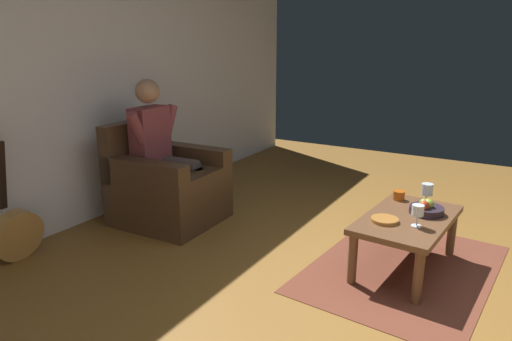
{
  "coord_description": "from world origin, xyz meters",
  "views": [
    {
      "loc": [
        2.75,
        0.2,
        1.56
      ],
      "look_at": [
        -0.18,
        -1.53,
        0.6
      ],
      "focal_mm": 32.63,
      "sensor_mm": 36.0,
      "label": 1
    }
  ],
  "objects_px": {
    "person_seated": "(161,148)",
    "fruit_bowl": "(426,208)",
    "armchair": "(166,186)",
    "wine_glass_far": "(418,212)",
    "candle_jar": "(399,195)",
    "coffee_table": "(407,225)",
    "decorative_dish": "(385,220)",
    "guitar": "(15,230)",
    "wine_glass_near": "(427,190)"
  },
  "relations": [
    {
      "from": "coffee_table",
      "to": "person_seated",
      "type": "bearing_deg",
      "value": -86.12
    },
    {
      "from": "fruit_bowl",
      "to": "armchair",
      "type": "bearing_deg",
      "value": -82.97
    },
    {
      "from": "person_seated",
      "to": "coffee_table",
      "type": "height_order",
      "value": "person_seated"
    },
    {
      "from": "person_seated",
      "to": "wine_glass_near",
      "type": "xyz_separation_m",
      "value": [
        -0.49,
        2.12,
        -0.17
      ]
    },
    {
      "from": "wine_glass_far",
      "to": "candle_jar",
      "type": "height_order",
      "value": "wine_glass_far"
    },
    {
      "from": "wine_glass_near",
      "to": "decorative_dish",
      "type": "distance_m",
      "value": 0.55
    },
    {
      "from": "person_seated",
      "to": "candle_jar",
      "type": "relative_size",
      "value": 14.62
    },
    {
      "from": "guitar",
      "to": "wine_glass_near",
      "type": "relative_size",
      "value": 6.74
    },
    {
      "from": "decorative_dish",
      "to": "wine_glass_far",
      "type": "bearing_deg",
      "value": 96.71
    },
    {
      "from": "coffee_table",
      "to": "fruit_bowl",
      "type": "bearing_deg",
      "value": 142.93
    },
    {
      "from": "guitar",
      "to": "wine_glass_near",
      "type": "bearing_deg",
      "value": 122.99
    },
    {
      "from": "wine_glass_near",
      "to": "wine_glass_far",
      "type": "xyz_separation_m",
      "value": [
        0.49,
        0.04,
        0.0
      ]
    },
    {
      "from": "person_seated",
      "to": "candle_jar",
      "type": "height_order",
      "value": "person_seated"
    },
    {
      "from": "armchair",
      "to": "guitar",
      "type": "relative_size",
      "value": 0.86
    },
    {
      "from": "fruit_bowl",
      "to": "person_seated",
      "type": "bearing_deg",
      "value": -83.04
    },
    {
      "from": "armchair",
      "to": "wine_glass_far",
      "type": "relative_size",
      "value": 5.95
    },
    {
      "from": "guitar",
      "to": "wine_glass_far",
      "type": "bearing_deg",
      "value": 114.11
    },
    {
      "from": "armchair",
      "to": "candle_jar",
      "type": "xyz_separation_m",
      "value": [
        -0.46,
        1.9,
        0.11
      ]
    },
    {
      "from": "wine_glass_near",
      "to": "wine_glass_far",
      "type": "distance_m",
      "value": 0.49
    },
    {
      "from": "wine_glass_far",
      "to": "coffee_table",
      "type": "bearing_deg",
      "value": -148.68
    },
    {
      "from": "coffee_table",
      "to": "decorative_dish",
      "type": "xyz_separation_m",
      "value": [
        0.17,
        -0.11,
        0.07
      ]
    },
    {
      "from": "fruit_bowl",
      "to": "candle_jar",
      "type": "bearing_deg",
      "value": -130.21
    },
    {
      "from": "decorative_dish",
      "to": "armchair",
      "type": "bearing_deg",
      "value": -90.82
    },
    {
      "from": "decorative_dish",
      "to": "person_seated",
      "type": "bearing_deg",
      "value": -90.78
    },
    {
      "from": "wine_glass_far",
      "to": "decorative_dish",
      "type": "bearing_deg",
      "value": -83.29
    },
    {
      "from": "coffee_table",
      "to": "decorative_dish",
      "type": "distance_m",
      "value": 0.21
    },
    {
      "from": "fruit_bowl",
      "to": "decorative_dish",
      "type": "distance_m",
      "value": 0.36
    },
    {
      "from": "armchair",
      "to": "person_seated",
      "type": "xyz_separation_m",
      "value": [
        0.0,
        -0.03,
        0.35
      ]
    },
    {
      "from": "candle_jar",
      "to": "decorative_dish",
      "type": "bearing_deg",
      "value": 3.61
    },
    {
      "from": "person_seated",
      "to": "guitar",
      "type": "height_order",
      "value": "person_seated"
    },
    {
      "from": "wine_glass_far",
      "to": "wine_glass_near",
      "type": "bearing_deg",
      "value": -175.5
    },
    {
      "from": "decorative_dish",
      "to": "candle_jar",
      "type": "distance_m",
      "value": 0.49
    },
    {
      "from": "person_seated",
      "to": "coffee_table",
      "type": "relative_size",
      "value": 1.31
    },
    {
      "from": "armchair",
      "to": "person_seated",
      "type": "bearing_deg",
      "value": -90.0
    },
    {
      "from": "decorative_dish",
      "to": "candle_jar",
      "type": "xyz_separation_m",
      "value": [
        -0.49,
        -0.03,
        0.02
      ]
    },
    {
      "from": "fruit_bowl",
      "to": "wine_glass_far",
      "type": "bearing_deg",
      "value": -1.29
    },
    {
      "from": "guitar",
      "to": "wine_glass_near",
      "type": "distance_m",
      "value": 3.02
    },
    {
      "from": "armchair",
      "to": "guitar",
      "type": "bearing_deg",
      "value": -22.14
    },
    {
      "from": "coffee_table",
      "to": "decorative_dish",
      "type": "relative_size",
      "value": 5.22
    },
    {
      "from": "decorative_dish",
      "to": "wine_glass_near",
      "type": "bearing_deg",
      "value": 162.51
    },
    {
      "from": "armchair",
      "to": "decorative_dish",
      "type": "height_order",
      "value": "armchair"
    },
    {
      "from": "fruit_bowl",
      "to": "decorative_dish",
      "type": "xyz_separation_m",
      "value": [
        0.29,
        -0.21,
        -0.03
      ]
    },
    {
      "from": "guitar",
      "to": "wine_glass_far",
      "type": "xyz_separation_m",
      "value": [
        -1.15,
        2.56,
        0.26
      ]
    },
    {
      "from": "wine_glass_near",
      "to": "candle_jar",
      "type": "relative_size",
      "value": 1.78
    },
    {
      "from": "person_seated",
      "to": "coffee_table",
      "type": "bearing_deg",
      "value": 92.14
    },
    {
      "from": "armchair",
      "to": "wine_glass_near",
      "type": "distance_m",
      "value": 2.16
    },
    {
      "from": "person_seated",
      "to": "fruit_bowl",
      "type": "height_order",
      "value": "person_seated"
    },
    {
      "from": "person_seated",
      "to": "fruit_bowl",
      "type": "bearing_deg",
      "value": 95.21
    },
    {
      "from": "armchair",
      "to": "wine_glass_far",
      "type": "height_order",
      "value": "armchair"
    },
    {
      "from": "armchair",
      "to": "coffee_table",
      "type": "bearing_deg",
      "value": 92.17
    }
  ]
}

